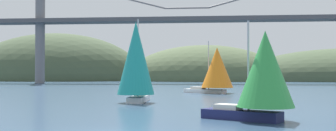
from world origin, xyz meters
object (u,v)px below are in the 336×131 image
Objects in this scene: channel_buoy at (146,92)px; sailboat_orange_sail at (216,69)px; sailboat_teal_sail at (136,60)px; sailboat_green_sail at (263,73)px.

sailboat_orange_sail is at bearing 17.35° from channel_buoy.
sailboat_teal_sail reaches higher than channel_buoy.
channel_buoy is (-10.50, -3.28, -3.46)m from sailboat_orange_sail.
sailboat_green_sail is at bearing -68.40° from channel_buoy.
sailboat_teal_sail is at bearing -114.48° from sailboat_orange_sail.
sailboat_green_sail is 0.80× the size of sailboat_orange_sail.
channel_buoy is (-12.57, 31.75, -2.88)m from sailboat_green_sail.
sailboat_teal_sail reaches higher than sailboat_green_sail.
channel_buoy is at bearing 111.60° from sailboat_green_sail.
sailboat_green_sail is 35.10m from sailboat_orange_sail.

